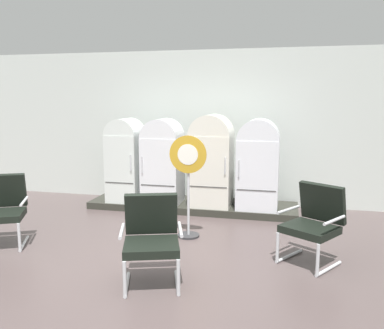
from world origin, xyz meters
The scene contains 11 objects.
ground centered at (0.00, 0.00, -0.03)m, with size 12.00×10.00×0.05m, color #504242.
back_wall centered at (0.00, 3.66, 1.46)m, with size 11.76×0.12×2.90m.
display_plinth centered at (0.00, 3.02, 0.06)m, with size 3.77×0.95×0.12m, color #2E2F28.
refrigerator_0 centered at (-1.24, 2.91, 0.93)m, with size 0.58×0.66×1.52m.
refrigerator_1 centered at (-0.52, 2.90, 0.93)m, with size 0.67×0.65×1.53m.
refrigerator_2 centered at (0.37, 2.93, 0.97)m, with size 0.72×0.71×1.61m.
refrigerator_3 centered at (1.18, 2.92, 0.94)m, with size 0.70×0.69×1.54m.
armchair_left centered at (-2.13, 0.63, 0.53)m, with size 0.81×0.83×0.97m.
armchair_right centered at (2.01, 0.98, 0.53)m, with size 0.84×0.85×0.97m.
armchair_center centered at (0.25, -0.01, 0.53)m, with size 0.77×0.79×0.97m.
sign_stand centered at (0.29, 1.51, 0.79)m, with size 0.54×0.32×1.49m.
Camera 1 is at (1.66, -4.03, 2.00)m, focal length 38.06 mm.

